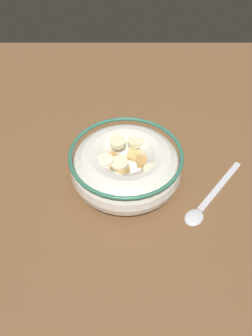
% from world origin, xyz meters
% --- Properties ---
extents(ground_plane, '(0.94, 0.94, 0.02)m').
position_xyz_m(ground_plane, '(0.00, 0.00, -0.01)').
color(ground_plane, brown).
extents(cereal_bowl, '(0.18, 0.18, 0.06)m').
position_xyz_m(cereal_bowl, '(-0.00, 0.00, 0.03)').
color(cereal_bowl, silver).
rests_on(cereal_bowl, ground_plane).
extents(spoon, '(0.12, 0.14, 0.01)m').
position_xyz_m(spoon, '(0.12, -0.05, 0.00)').
color(spoon, silver).
rests_on(spoon, ground_plane).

